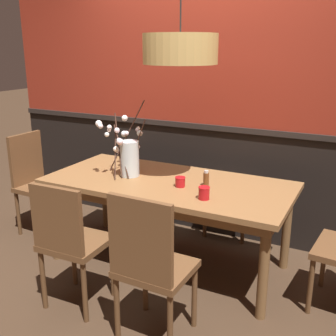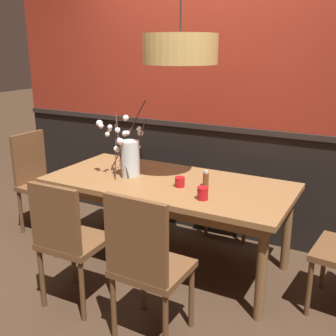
% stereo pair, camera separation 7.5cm
% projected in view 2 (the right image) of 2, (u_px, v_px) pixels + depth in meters
% --- Properties ---
extents(ground_plane, '(24.00, 24.00, 0.00)m').
position_uv_depth(ground_plane, '(168.00, 262.00, 3.50)').
color(ground_plane, '#422D1E').
extents(back_wall, '(4.39, 0.14, 2.95)m').
position_uv_depth(back_wall, '(209.00, 81.00, 3.75)').
color(back_wall, black).
rests_on(back_wall, ground).
extents(dining_table, '(1.97, 0.92, 0.74)m').
position_uv_depth(dining_table, '(168.00, 190.00, 3.31)').
color(dining_table, olive).
rests_on(dining_table, ground).
extents(chair_head_west_end, '(0.41, 0.42, 0.98)m').
position_uv_depth(chair_head_west_end, '(38.00, 178.00, 4.00)').
color(chair_head_west_end, brown).
rests_on(chair_head_west_end, ground).
extents(chair_far_side_right, '(0.46, 0.42, 0.90)m').
position_uv_depth(chair_far_side_right, '(233.00, 183.00, 3.95)').
color(chair_far_side_right, brown).
rests_on(chair_far_side_right, ground).
extents(chair_near_side_left, '(0.42, 0.41, 0.94)m').
position_uv_depth(chair_near_side_left, '(68.00, 238.00, 2.78)').
color(chair_near_side_left, brown).
rests_on(chair_near_side_left, ground).
extents(chair_near_side_right, '(0.44, 0.41, 0.98)m').
position_uv_depth(chair_near_side_right, '(146.00, 262.00, 2.44)').
color(chair_near_side_right, brown).
rests_on(chair_near_side_right, ground).
extents(vase_with_blossoms, '(0.32, 0.41, 0.61)m').
position_uv_depth(vase_with_blossoms, '(129.00, 156.00, 3.39)').
color(vase_with_blossoms, silver).
rests_on(vase_with_blossoms, dining_table).
extents(candle_holder_nearer_center, '(0.08, 0.08, 0.08)m').
position_uv_depth(candle_holder_nearer_center, '(180.00, 182.00, 3.15)').
color(candle_holder_nearer_center, red).
rests_on(candle_holder_nearer_center, dining_table).
extents(candle_holder_nearer_edge, '(0.08, 0.08, 0.09)m').
position_uv_depth(candle_holder_nearer_edge, '(203.00, 193.00, 2.88)').
color(candle_holder_nearer_edge, red).
rests_on(candle_holder_nearer_edge, dining_table).
extents(condiment_bottle, '(0.04, 0.04, 0.13)m').
position_uv_depth(condiment_bottle, '(206.00, 179.00, 3.14)').
color(condiment_bottle, brown).
rests_on(condiment_bottle, dining_table).
extents(pendant_lamp, '(0.55, 0.55, 1.30)m').
position_uv_depth(pendant_lamp, '(180.00, 49.00, 2.99)').
color(pendant_lamp, tan).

